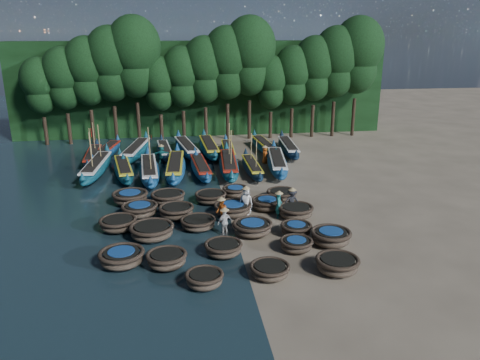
{
  "coord_description": "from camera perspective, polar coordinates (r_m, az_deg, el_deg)",
  "views": [
    {
      "loc": [
        -3.11,
        -28.44,
        10.99
      ],
      "look_at": [
        1.12,
        1.6,
        1.3
      ],
      "focal_mm": 35.0,
      "sensor_mm": 36.0,
      "label": 1
    }
  ],
  "objects": [
    {
      "name": "long_boat_1",
      "position": [
        39.05,
        -17.1,
        1.49
      ],
      "size": [
        2.21,
        8.98,
        3.82
      ],
      "rotation": [
        0.0,
        0.0,
        -0.07
      ],
      "color": "#0E4C54",
      "rests_on": "ground"
    },
    {
      "name": "tree_11",
      "position": [
        50.2,
        6.49,
        12.64
      ],
      "size": [
        4.09,
        4.09,
        9.65
      ],
      "color": "black",
      "rests_on": "ground"
    },
    {
      "name": "tree_1",
      "position": [
        49.78,
        -20.71,
        11.6
      ],
      "size": [
        4.09,
        4.09,
        9.65
      ],
      "color": "black",
      "rests_on": "ground"
    },
    {
      "name": "tree_3",
      "position": [
        48.91,
        -15.48,
        13.59
      ],
      "size": [
        4.92,
        4.92,
        11.6
      ],
      "color": "black",
      "rests_on": "ground"
    },
    {
      "name": "long_boat_6",
      "position": [
        38.03,
        -1.38,
        1.86
      ],
      "size": [
        2.16,
        8.97,
        3.82
      ],
      "rotation": [
        0.0,
        0.0,
        -0.07
      ],
      "color": "#0E4C54",
      "rests_on": "ground"
    },
    {
      "name": "coracle_21",
      "position": [
        31.45,
        -8.77,
        -2.09
      ],
      "size": [
        2.36,
        2.36,
        0.78
      ],
      "rotation": [
        0.0,
        0.0,
        0.13
      ],
      "color": "brown",
      "rests_on": "ground"
    },
    {
      "name": "tree_6",
      "position": [
        48.65,
        -7.08,
        12.46
      ],
      "size": [
        4.09,
        4.09,
        9.65
      ],
      "color": "black",
      "rests_on": "ground"
    },
    {
      "name": "fisherman_1",
      "position": [
        28.75,
        4.75,
        -2.85
      ],
      "size": [
        0.59,
        0.7,
        1.83
      ],
      "rotation": [
        0.0,
        0.0,
        1.18
      ],
      "color": "#186564",
      "rests_on": "ground"
    },
    {
      "name": "coracle_16",
      "position": [
        28.97,
        -7.77,
        -3.78
      ],
      "size": [
        2.19,
        2.19,
        0.8
      ],
      "rotation": [
        0.0,
        0.0,
        -0.03
      ],
      "color": "brown",
      "rests_on": "ground"
    },
    {
      "name": "fisherman_0",
      "position": [
        29.1,
        0.74,
        -2.49
      ],
      "size": [
        1.03,
        0.91,
        1.98
      ],
      "rotation": [
        0.0,
        0.0,
        5.79
      ],
      "color": "silver",
      "rests_on": "ground"
    },
    {
      "name": "foliage_wall",
      "position": [
        52.38,
        -4.65,
        11.09
      ],
      "size": [
        40.0,
        3.0,
        10.0
      ],
      "primitive_type": "cube",
      "color": "black",
      "rests_on": "ground"
    },
    {
      "name": "coracle_18",
      "position": [
        30.07,
        3.32,
        -2.86
      ],
      "size": [
        2.26,
        2.26,
        0.76
      ],
      "rotation": [
        0.0,
        0.0,
        0.24
      ],
      "color": "brown",
      "rests_on": "ground"
    },
    {
      "name": "coracle_4",
      "position": [
        22.97,
        11.79,
        -10.01
      ],
      "size": [
        2.28,
        2.28,
        0.78
      ],
      "rotation": [
        0.0,
        0.0,
        0.18
      ],
      "color": "brown",
      "rests_on": "ground"
    },
    {
      "name": "coracle_15",
      "position": [
        29.63,
        -12.12,
        -3.53
      ],
      "size": [
        2.74,
        2.74,
        0.79
      ],
      "rotation": [
        0.0,
        0.0,
        -0.38
      ],
      "color": "brown",
      "rests_on": "ground"
    },
    {
      "name": "tree_7",
      "position": [
        48.69,
        -4.33,
        13.34
      ],
      "size": [
        4.51,
        4.51,
        10.63
      ],
      "color": "black",
      "rests_on": "ground"
    },
    {
      "name": "coracle_14",
      "position": [
        26.53,
        6.86,
        -5.92
      ],
      "size": [
        2.01,
        2.01,
        0.71
      ],
      "rotation": [
        0.0,
        0.0,
        0.26
      ],
      "color": "brown",
      "rests_on": "ground"
    },
    {
      "name": "coracle_23",
      "position": [
        32.45,
        -0.57,
        -1.35
      ],
      "size": [
        2.12,
        2.12,
        0.68
      ],
      "rotation": [
        0.0,
        0.0,
        0.32
      ],
      "color": "brown",
      "rests_on": "ground"
    },
    {
      "name": "long_boat_11",
      "position": [
        43.61,
        -12.55,
        3.5
      ],
      "size": [
        3.01,
        8.85,
        1.58
      ],
      "rotation": [
        0.0,
        0.0,
        -0.17
      ],
      "color": "#0E4C54",
      "rests_on": "ground"
    },
    {
      "name": "long_boat_14",
      "position": [
        43.91,
        -3.8,
        3.98
      ],
      "size": [
        1.98,
        8.94,
        1.58
      ],
      "rotation": [
        0.0,
        0.0,
        0.05
      ],
      "color": "#0E4C54",
      "rests_on": "ground"
    },
    {
      "name": "long_boat_7",
      "position": [
        37.73,
        1.49,
        1.55
      ],
      "size": [
        1.3,
        7.28,
        3.09
      ],
      "rotation": [
        0.0,
        0.0,
        0.0
      ],
      "color": "#0D1F32",
      "rests_on": "ground"
    },
    {
      "name": "coracle_2",
      "position": [
        21.45,
        -4.35,
        -11.92
      ],
      "size": [
        1.99,
        1.99,
        0.7
      ],
      "rotation": [
        0.0,
        0.0,
        0.27
      ],
      "color": "brown",
      "rests_on": "ground"
    },
    {
      "name": "coracle_7",
      "position": [
        24.16,
        -2.03,
        -8.3
      ],
      "size": [
        2.03,
        2.03,
        0.7
      ],
      "rotation": [
        0.0,
        0.0,
        -0.11
      ],
      "color": "brown",
      "rests_on": "ground"
    },
    {
      "name": "fisherman_4",
      "position": [
        26.2,
        -1.89,
        -5.03
      ],
      "size": [
        1.0,
        0.76,
        1.79
      ],
      "rotation": [
        0.0,
        0.0,
        3.61
      ],
      "color": "silver",
      "rests_on": "ground"
    },
    {
      "name": "long_boat_17",
      "position": [
        44.2,
        5.9,
        3.96
      ],
      "size": [
        1.98,
        8.3,
        1.46
      ],
      "rotation": [
        0.0,
        0.0,
        -0.07
      ],
      "color": "#0D1F32",
      "rests_on": "ground"
    },
    {
      "name": "coracle_22",
      "position": [
        31.33,
        -3.6,
        -2.07
      ],
      "size": [
        2.32,
        2.32,
        0.71
      ],
      "rotation": [
        0.0,
        0.0,
        -0.2
      ],
      "color": "brown",
      "rests_on": "ground"
    },
    {
      "name": "tree_13",
      "position": [
        51.43,
        11.66,
        14.02
      ],
      "size": [
        4.92,
        4.92,
        11.6
      ],
      "color": "black",
      "rests_on": "ground"
    },
    {
      "name": "tree_8",
      "position": [
        48.85,
        -1.57,
        14.19
      ],
      "size": [
        4.92,
        4.92,
        11.6
      ],
      "color": "black",
      "rests_on": "ground"
    },
    {
      "name": "tree_2",
      "position": [
        49.29,
        -18.13,
        12.6
      ],
      "size": [
        4.51,
        4.51,
        10.63
      ],
      "color": "black",
      "rests_on": "ground"
    },
    {
      "name": "coracle_9",
      "position": [
        25.68,
        11.01,
        -6.79
      ],
      "size": [
        2.45,
        2.45,
        0.83
      ],
      "rotation": [
        0.0,
        0.0,
        0.23
      ],
      "color": "brown",
      "rests_on": "ground"
    },
    {
      "name": "coracle_17",
      "position": [
        29.12,
        -0.89,
        -3.51
      ],
      "size": [
        2.73,
        2.73,
        0.78
      ],
      "rotation": [
        0.0,
        0.0,
        -0.28
      ],
      "color": "brown",
      "rests_on": "ground"
    },
    {
      "name": "coracle_19",
      "position": [
        28.91,
        6.82,
        -3.79
      ],
      "size": [
        2.56,
        2.56,
        0.8
      ],
      "rotation": [
        0.0,
        0.0,
        -0.34
      ],
      "color": "brown",
      "rests_on": "ground"
    },
    {
      "name": "long_boat_4",
      "position": [
        37.76,
        -7.87,
        1.58
      ],
      "size": [
        2.01,
        9.1,
        1.6
      ],
      "rotation": [
        0.0,
        0.0,
        -0.05
      ],
      "color": "navy",
      "rests_on": "ground"
    },
    {
      "name": "long_boat_10",
      "position": [
        44.18,
        -15.95,
        3.32
      ],
      "size": [
        2.63,
        7.72,
        1.38
      ],
      "rotation": [
        0.0,
        0.0,
        -0.17
      ],
      "color": "navy",
      "rests_on": "ground"
    },
    {
      "name": "ground",
      "position": [
        30.65,
        -1.67,
        -3.31
      ],
      "size": [
        120.0,
        120.0,
        0.0
      ],
      "primitive_type": "plane",
      "color": "gray",
      "rests_on": "ground"
    },
    {
      "name": "long_boat_12",
      "position": [
        43.59,
        -9.17,
        3.56
      ],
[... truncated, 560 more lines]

